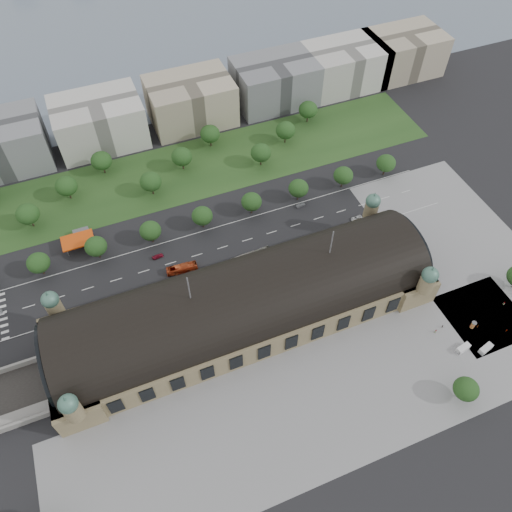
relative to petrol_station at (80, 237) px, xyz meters
name	(u,v)px	position (x,y,z in m)	size (l,w,h in m)	color
ground	(245,318)	(53.91, -65.28, -2.95)	(900.00, 900.00, 0.00)	black
station	(244,304)	(53.91, -65.28, 7.33)	(150.00, 48.40, 44.30)	#8D7E58
plaza_south	(316,407)	(63.91, -109.28, -2.95)	(190.00, 48.00, 0.12)	gray
plaza_east	(458,244)	(156.91, -65.28, -2.95)	(56.00, 100.00, 0.12)	gray
road_slab	(171,263)	(33.91, -27.28, -2.95)	(260.00, 26.00, 0.10)	black
grass_belt	(150,180)	(38.91, 27.72, -2.95)	(300.00, 45.00, 0.10)	#23451B
petrol_station	(80,237)	(0.00, 0.00, 0.00)	(14.00, 13.00, 5.05)	#DA460C
lake	(101,1)	(53.91, 232.72, -2.95)	(700.00, 320.00, 0.08)	slate
office_2	(0,145)	(-26.09, 67.72, 9.05)	(45.00, 32.00, 24.00)	gray
office_3	(99,122)	(23.91, 67.72, 9.05)	(45.00, 32.00, 24.00)	silver
office_4	(191,101)	(73.91, 67.72, 9.05)	(45.00, 32.00, 24.00)	#B8AB91
office_5	(275,82)	(123.91, 67.72, 9.05)	(45.00, 32.00, 24.00)	gray
office_6	(344,66)	(168.91, 67.72, 9.05)	(45.00, 32.00, 24.00)	silver
office_7	(402,53)	(208.91, 67.72, 9.05)	(45.00, 32.00, 24.00)	#B8AB91
tree_row_2	(38,263)	(-18.09, -12.28, 4.48)	(9.60, 9.60, 11.52)	#2D2116
tree_row_3	(96,246)	(5.91, -12.28, 4.48)	(9.60, 9.60, 11.52)	#2D2116
tree_row_4	(150,231)	(29.91, -12.28, 4.48)	(9.60, 9.60, 11.52)	#2D2116
tree_row_5	(202,216)	(53.91, -12.28, 4.48)	(9.60, 9.60, 11.52)	#2D2116
tree_row_6	(251,202)	(77.91, -12.28, 4.48)	(9.60, 9.60, 11.52)	#2D2116
tree_row_7	(298,188)	(101.91, -12.28, 4.48)	(9.60, 9.60, 11.52)	#2D2116
tree_row_8	(343,175)	(125.91, -12.28, 4.48)	(9.60, 9.60, 11.52)	#2D2116
tree_row_9	(386,163)	(149.91, -12.28, 4.48)	(9.60, 9.60, 11.52)	#2D2116
tree_belt_3	(28,214)	(-19.09, 17.72, 5.10)	(10.40, 10.40, 12.48)	#2D2116
tree_belt_4	(66,186)	(-0.09, 29.72, 5.10)	(10.40, 10.40, 12.48)	#2D2116
tree_belt_5	(101,161)	(18.91, 41.72, 5.10)	(10.40, 10.40, 12.48)	#2D2116
tree_belt_6	(151,182)	(37.91, 17.72, 5.10)	(10.40, 10.40, 12.48)	#2D2116
tree_belt_7	(182,157)	(56.91, 29.72, 5.10)	(10.40, 10.40, 12.48)	#2D2116
tree_belt_8	(210,134)	(75.91, 41.72, 5.10)	(10.40, 10.40, 12.48)	#2D2116
tree_belt_9	(261,153)	(94.91, 17.72, 5.10)	(10.40, 10.40, 12.48)	#2D2116
tree_belt_10	(286,130)	(113.91, 29.72, 5.10)	(10.40, 10.40, 12.48)	#2D2116
tree_belt_11	(308,110)	(132.91, 41.72, 5.10)	(10.40, 10.40, 12.48)	#2D2116
tree_plaza_s	(466,389)	(113.91, -125.28, 3.86)	(9.00, 9.00, 10.64)	#2D2116
traffic_car_3	(158,256)	(29.66, -21.98, -2.23)	(2.01, 4.95, 1.44)	maroon
traffic_car_4	(207,269)	(47.62, -36.53, -2.21)	(1.75, 4.36, 1.48)	#161740
traffic_car_5	(301,205)	(101.38, -17.09, -2.18)	(1.64, 4.70, 1.55)	#525459
traffic_car_6	(357,218)	(121.92, -34.68, -2.16)	(2.62, 5.69, 1.58)	#BCBCBE
parked_car_0	(65,321)	(-13.15, -40.28, -2.22)	(1.55, 4.44, 1.46)	black
parked_car_1	(98,311)	(-0.07, -40.51, -2.23)	(2.38, 5.16, 1.43)	maroon
parked_car_2	(49,329)	(-19.70, -41.70, -2.22)	(2.05, 5.05, 1.47)	#192746
parked_car_3	(143,304)	(17.47, -44.28, -2.12)	(1.95, 4.85, 1.65)	#56575E
parked_car_4	(97,315)	(-0.68, -42.06, -2.31)	(1.35, 3.88, 1.28)	silver
parked_car_5	(158,300)	(23.85, -44.28, -2.18)	(2.56, 5.56, 1.55)	gray
parked_car_6	(152,300)	(21.28, -43.58, -2.27)	(1.91, 4.70, 1.36)	black
bus_west	(182,268)	(37.48, -33.28, -1.09)	(3.13, 13.38, 3.73)	#D04B21
bus_mid	(243,259)	(63.40, -38.28, -1.17)	(2.99, 12.79, 3.56)	silver
bus_east	(257,255)	(70.07, -38.28, -1.15)	(3.02, 12.93, 3.60)	beige
van_east	(485,349)	(133.83, -113.35, -1.75)	(6.16, 3.65, 2.50)	silver
van_south	(463,349)	(125.99, -109.93, -1.79)	(5.93, 3.21, 2.44)	white
advertising_column	(473,325)	(135.75, -103.04, -1.07)	(1.91, 1.91, 3.62)	#C33040
pedestrian_0	(436,331)	(120.96, -99.58, -2.01)	(0.92, 0.53, 1.88)	gray
pedestrian_1	(478,326)	(137.73, -103.89, -2.05)	(0.65, 0.43, 1.79)	gray
pedestrian_2	(442,326)	(124.88, -98.60, -2.16)	(0.77, 0.44, 1.58)	gray
pedestrian_3	(507,330)	(147.11, -109.61, -2.02)	(1.09, 0.52, 1.86)	gray
pedestrian_5	(504,303)	(154.62, -98.99, -2.16)	(0.77, 0.44, 1.57)	gray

